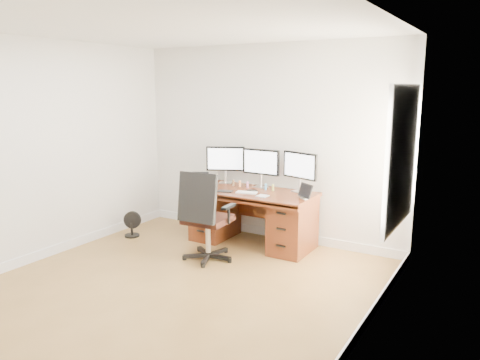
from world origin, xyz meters
The scene contains 20 objects.
ground centered at (0.00, 0.00, 0.00)m, with size 4.50×4.50×0.00m, color olive.
back_wall centered at (0.00, 2.25, 1.35)m, with size 4.00×0.10×2.70m, color silver.
right_wall centered at (2.00, 0.11, 1.35)m, with size 0.10×4.50×2.70m.
desk centered at (0.00, 1.83, 0.40)m, with size 1.70×0.80×0.75m.
office_chair centered at (-0.19, 0.99, 0.37)m, with size 0.66×0.64×1.13m.
floor_fan centered at (-1.65, 1.22, 0.18)m, with size 0.25×0.21×0.37m.
monitor_left centered at (-0.58, 2.07, 1.09)m, with size 0.51×0.27×0.53m.
monitor_center centered at (0.00, 2.07, 1.09)m, with size 0.55×0.14×0.53m.
monitor_right centered at (0.58, 2.07, 1.09)m, with size 0.53×0.20×0.53m.
tablet_left centered at (-0.81, 1.75, 0.84)m, with size 0.25×0.16×0.19m.
tablet_right centered at (0.79, 1.75, 0.84)m, with size 0.24×0.18×0.19m.
keyboard centered at (0.01, 1.66, 0.76)m, with size 0.27×0.12×0.01m, color white.
trackpad centered at (0.28, 1.59, 0.76)m, with size 0.13×0.13×0.01m, color #B8BBC0.
drawing_tablet centered at (-0.28, 1.59, 0.76)m, with size 0.20×0.13×0.01m, color black.
phone centered at (0.00, 1.81, 0.76)m, with size 0.12×0.06×0.01m, color black.
figurine_brown centered at (-0.37, 1.95, 0.80)m, with size 0.04×0.04×0.09m.
figurine_orange centered at (-0.27, 1.95, 0.80)m, with size 0.04×0.04×0.09m.
figurine_pink centered at (-0.15, 1.95, 0.80)m, with size 0.04×0.04×0.09m.
figurine_blue centered at (0.14, 1.95, 0.80)m, with size 0.04×0.04×0.09m.
figurine_yellow centered at (0.25, 1.95, 0.80)m, with size 0.04×0.04×0.09m.
Camera 1 is at (2.98, -3.54, 2.12)m, focal length 35.00 mm.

